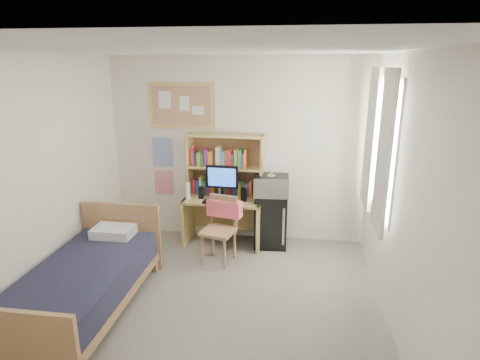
# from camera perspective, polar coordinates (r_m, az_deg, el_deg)

# --- Properties ---
(floor) EXTENTS (3.60, 4.20, 0.02)m
(floor) POSITION_cam_1_polar(r_m,az_deg,el_deg) (4.30, -4.68, -19.32)
(floor) COLOR gray
(floor) RESTS_ON ground
(ceiling) EXTENTS (3.60, 4.20, 0.02)m
(ceiling) POSITION_cam_1_polar(r_m,az_deg,el_deg) (3.50, -5.71, 18.03)
(ceiling) COLOR white
(ceiling) RESTS_ON wall_back
(wall_back) EXTENTS (3.60, 0.04, 2.60)m
(wall_back) POSITION_cam_1_polar(r_m,az_deg,el_deg) (5.69, -0.39, 4.23)
(wall_back) COLOR white
(wall_back) RESTS_ON floor
(wall_front) EXTENTS (3.60, 0.04, 2.60)m
(wall_front) POSITION_cam_1_polar(r_m,az_deg,el_deg) (1.94, -20.35, -22.71)
(wall_front) COLOR white
(wall_front) RESTS_ON floor
(wall_left) EXTENTS (0.04, 4.20, 2.60)m
(wall_left) POSITION_cam_1_polar(r_m,az_deg,el_deg) (4.45, -28.36, -1.22)
(wall_left) COLOR white
(wall_left) RESTS_ON floor
(wall_right) EXTENTS (0.04, 4.20, 2.60)m
(wall_right) POSITION_cam_1_polar(r_m,az_deg,el_deg) (3.74, 22.91, -3.61)
(wall_right) COLOR white
(wall_right) RESTS_ON floor
(window_unit) EXTENTS (0.10, 1.40, 1.70)m
(window_unit) POSITION_cam_1_polar(r_m,az_deg,el_deg) (4.78, 19.23, 4.67)
(window_unit) COLOR white
(window_unit) RESTS_ON wall_right
(curtain_left) EXTENTS (0.04, 0.55, 1.70)m
(curtain_left) POSITION_cam_1_polar(r_m,az_deg,el_deg) (4.39, 19.80, 3.64)
(curtain_left) COLOR beige
(curtain_left) RESTS_ON wall_right
(curtain_right) EXTENTS (0.04, 0.55, 1.70)m
(curtain_right) POSITION_cam_1_polar(r_m,az_deg,el_deg) (5.16, 18.09, 5.57)
(curtain_right) COLOR beige
(curtain_right) RESTS_ON wall_right
(bulletin_board) EXTENTS (0.94, 0.03, 0.64)m
(bulletin_board) POSITION_cam_1_polar(r_m,az_deg,el_deg) (5.74, -8.29, 10.45)
(bulletin_board) COLOR tan
(bulletin_board) RESTS_ON wall_back
(poster_wave) EXTENTS (0.30, 0.01, 0.42)m
(poster_wave) POSITION_cam_1_polar(r_m,az_deg,el_deg) (5.94, -10.98, 3.97)
(poster_wave) COLOR #2B4AAC
(poster_wave) RESTS_ON wall_back
(poster_japan) EXTENTS (0.28, 0.01, 0.36)m
(poster_japan) POSITION_cam_1_polar(r_m,az_deg,el_deg) (6.06, -10.74, -0.37)
(poster_japan) COLOR #C5223F
(poster_japan) RESTS_ON wall_back
(desk) EXTENTS (1.11, 0.59, 0.68)m
(desk) POSITION_cam_1_polar(r_m,az_deg,el_deg) (5.71, -2.34, -5.83)
(desk) COLOR #D6B968
(desk) RESTS_ON floor
(desk_chair) EXTENTS (0.52, 0.52, 0.86)m
(desk_chair) POSITION_cam_1_polar(r_m,az_deg,el_deg) (5.16, -3.13, -7.23)
(desk_chair) COLOR #AA7E50
(desk_chair) RESTS_ON floor
(mini_fridge) EXTENTS (0.47, 0.47, 0.75)m
(mini_fridge) POSITION_cam_1_polar(r_m,az_deg,el_deg) (5.66, 4.36, -5.66)
(mini_fridge) COLOR black
(mini_fridge) RESTS_ON floor
(bed) EXTENTS (0.95, 1.89, 0.52)m
(bed) POSITION_cam_1_polar(r_m,az_deg,el_deg) (4.55, -21.31, -14.27)
(bed) COLOR black
(bed) RESTS_ON floor
(hutch) EXTENTS (1.08, 0.32, 0.87)m
(hutch) POSITION_cam_1_polar(r_m,az_deg,el_deg) (5.61, -2.08, 2.11)
(hutch) COLOR #D6B968
(hutch) RESTS_ON desk
(monitor) EXTENTS (0.44, 0.06, 0.47)m
(monitor) POSITION_cam_1_polar(r_m,az_deg,el_deg) (5.46, -2.55, -0.50)
(monitor) COLOR black
(monitor) RESTS_ON desk
(keyboard) EXTENTS (0.47, 0.17, 0.02)m
(keyboard) POSITION_cam_1_polar(r_m,az_deg,el_deg) (5.40, -2.86, -3.17)
(keyboard) COLOR black
(keyboard) RESTS_ON desk
(speaker_left) EXTENTS (0.07, 0.07, 0.16)m
(speaker_left) POSITION_cam_1_polar(r_m,az_deg,el_deg) (5.58, -5.53, -1.81)
(speaker_left) COLOR black
(speaker_left) RESTS_ON desk
(speaker_right) EXTENTS (0.08, 0.08, 0.18)m
(speaker_right) POSITION_cam_1_polar(r_m,az_deg,el_deg) (5.45, 0.54, -2.11)
(speaker_right) COLOR black
(speaker_right) RESTS_ON desk
(water_bottle) EXTENTS (0.07, 0.07, 0.23)m
(water_bottle) POSITION_cam_1_polar(r_m,az_deg,el_deg) (5.59, -7.43, -1.50)
(water_bottle) COLOR white
(water_bottle) RESTS_ON desk
(hoodie) EXTENTS (0.48, 0.25, 0.22)m
(hoodie) POSITION_cam_1_polar(r_m,az_deg,el_deg) (5.24, -2.23, -4.04)
(hoodie) COLOR #F35C69
(hoodie) RESTS_ON desk_chair
(microwave) EXTENTS (0.48, 0.38, 0.27)m
(microwave) POSITION_cam_1_polar(r_m,az_deg,el_deg) (5.47, 4.47, -0.76)
(microwave) COLOR silver
(microwave) RESTS_ON mini_fridge
(desk_fan) EXTENTS (0.23, 0.23, 0.28)m
(desk_fan) POSITION_cam_1_polar(r_m,az_deg,el_deg) (5.40, 4.53, 2.00)
(desk_fan) COLOR white
(desk_fan) RESTS_ON microwave
(pillow) EXTENTS (0.47, 0.33, 0.11)m
(pillow) POSITION_cam_1_polar(r_m,az_deg,el_deg) (5.00, -17.55, -7.00)
(pillow) COLOR white
(pillow) RESTS_ON bed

